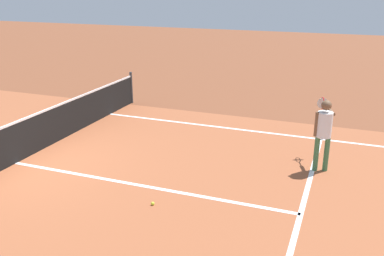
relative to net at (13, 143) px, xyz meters
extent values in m
plane|color=brown|center=(0.00, 0.00, -0.49)|extent=(60.00, 60.00, 0.00)
cube|color=#9E5433|center=(0.00, 0.00, -0.49)|extent=(10.62, 24.40, 0.00)
cube|color=white|center=(4.11, -5.95, -0.49)|extent=(0.10, 11.89, 0.01)
cube|color=white|center=(0.00, -6.40, -0.49)|extent=(8.22, 0.10, 0.01)
cube|color=white|center=(0.00, -3.20, -0.49)|extent=(0.10, 6.40, 0.01)
cylinder|color=#33383D|center=(5.53, 0.00, 0.04)|extent=(0.09, 0.09, 1.07)
cube|color=black|center=(0.00, 0.00, -0.04)|extent=(11.05, 0.02, 0.91)
cube|color=white|center=(0.00, 0.00, 0.44)|extent=(11.05, 0.03, 0.05)
cylinder|color=#3F7247|center=(2.04, -6.45, -0.10)|extent=(0.11, 0.11, 0.79)
cylinder|color=#3F7247|center=(2.11, -6.65, -0.10)|extent=(0.11, 0.11, 0.79)
cylinder|color=white|center=(2.07, -6.55, 0.57)|extent=(0.32, 0.32, 0.55)
sphere|color=brown|center=(2.07, -6.55, 1.00)|extent=(0.22, 0.22, 0.22)
cylinder|color=brown|center=(2.02, -6.39, 0.58)|extent=(0.08, 0.08, 0.54)
cylinder|color=brown|center=(2.38, -6.62, 0.80)|extent=(0.53, 0.25, 0.08)
cylinder|color=black|center=(2.74, -6.50, 0.80)|extent=(0.22, 0.10, 0.03)
torus|color=red|center=(2.97, -6.42, 0.80)|extent=(0.27, 0.11, 0.28)
cylinder|color=silver|center=(2.97, -6.42, 0.80)|extent=(0.09, 0.24, 0.25)
sphere|color=#CCE033|center=(-0.64, -3.79, -0.46)|extent=(0.07, 0.07, 0.07)
camera|label=1|loc=(-6.91, -6.96, 3.42)|focal=39.66mm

